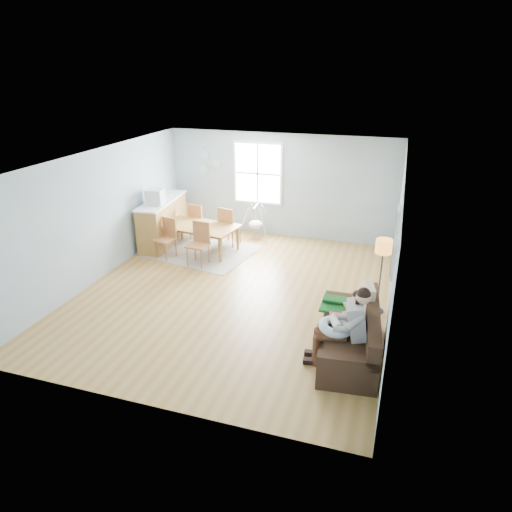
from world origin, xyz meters
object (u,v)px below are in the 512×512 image
(dining_table, at_px, (199,238))
(monitor, at_px, (155,197))
(father, at_px, (346,324))
(chair_se, at_px, (199,240))
(chair_nw, at_px, (198,219))
(chair_ne, at_px, (228,224))
(floor_lamp, at_px, (383,253))
(baby_swing, at_px, (256,224))
(sofa, at_px, (352,338))
(counter, at_px, (163,221))
(chair_sw, at_px, (167,235))
(toddler, at_px, (350,309))
(storage_cube, at_px, (356,356))

(dining_table, bearing_deg, monitor, -163.89)
(father, xyz_separation_m, chair_se, (-3.67, 2.86, -0.14))
(chair_nw, relative_size, chair_ne, 0.97)
(chair_ne, bearing_deg, father, -49.99)
(floor_lamp, xyz_separation_m, baby_swing, (-3.35, 3.04, -0.80))
(chair_nw, bearing_deg, sofa, -41.71)
(father, bearing_deg, chair_se, 142.11)
(father, height_order, counter, father)
(chair_se, height_order, chair_ne, chair_ne)
(sofa, bearing_deg, chair_sw, 149.87)
(dining_table, distance_m, monitor, 1.45)
(floor_lamp, relative_size, chair_sw, 1.53)
(toddler, xyz_separation_m, storage_cube, (0.20, -0.59, -0.45))
(sofa, xyz_separation_m, floor_lamp, (0.29, 1.50, 0.90))
(floor_lamp, xyz_separation_m, dining_table, (-4.40, 1.76, -0.87))
(storage_cube, xyz_separation_m, baby_swing, (-3.16, 4.96, 0.15))
(floor_lamp, height_order, counter, floor_lamp)
(father, height_order, floor_lamp, floor_lamp)
(toddler, distance_m, baby_swing, 5.28)
(sofa, relative_size, baby_swing, 2.24)
(floor_lamp, bearing_deg, dining_table, 158.22)
(sofa, relative_size, storage_cube, 4.12)
(dining_table, relative_size, baby_swing, 1.99)
(storage_cube, relative_size, monitor, 1.14)
(sofa, relative_size, chair_nw, 2.13)
(storage_cube, bearing_deg, chair_se, 142.51)
(sofa, xyz_separation_m, chair_ne, (-3.54, 3.80, 0.29))
(father, bearing_deg, monitor, 145.87)
(toddler, height_order, chair_sw, toddler)
(toddler, xyz_separation_m, dining_table, (-4.02, 3.08, -0.37))
(chair_nw, bearing_deg, chair_ne, -10.24)
(sofa, relative_size, chair_se, 2.11)
(floor_lamp, distance_m, chair_ne, 4.51)
(floor_lamp, xyz_separation_m, storage_cube, (-0.19, -1.92, -0.94))
(father, xyz_separation_m, chair_sw, (-4.58, 3.01, -0.17))
(floor_lamp, bearing_deg, toddler, -106.19)
(baby_swing, bearing_deg, floor_lamp, -42.26)
(storage_cube, height_order, chair_sw, chair_sw)
(chair_ne, bearing_deg, toddler, -46.39)
(chair_se, bearing_deg, monitor, 157.60)
(father, height_order, chair_se, father)
(toddler, height_order, dining_table, toddler)
(dining_table, distance_m, chair_ne, 0.82)
(father, height_order, baby_swing, father)
(chair_sw, bearing_deg, chair_nw, 80.09)
(chair_ne, distance_m, monitor, 1.90)
(dining_table, height_order, chair_nw, chair_nw)
(sofa, xyz_separation_m, toddler, (-0.09, 0.18, 0.41))
(chair_nw, bearing_deg, chair_se, -64.09)
(chair_sw, relative_size, counter, 0.45)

